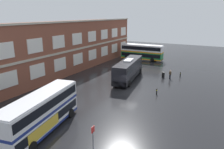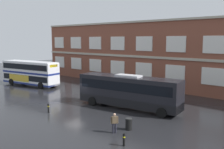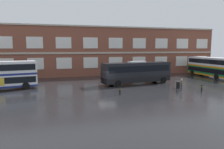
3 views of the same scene
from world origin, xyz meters
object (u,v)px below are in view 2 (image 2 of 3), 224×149
waiting_passenger (114,122)px  safety_bollard_east (124,139)px  double_decker_near (30,73)px  touring_coach (128,92)px  safety_bollard_west (48,108)px  station_litter_bin (129,124)px

waiting_passenger → safety_bollard_east: bearing=-33.4°
double_decker_near → touring_coach: (21.38, -0.38, -0.24)m
safety_bollard_west → safety_bollard_east: 11.51m
double_decker_near → station_litter_bin: 26.48m
double_decker_near → touring_coach: double_decker_near is taller
station_litter_bin → safety_bollard_east: size_ratio=1.08×
waiting_passenger → double_decker_near: bearing=164.1°
double_decker_near → safety_bollard_west: bearing=-24.6°
safety_bollard_west → double_decker_near: bearing=155.4°
safety_bollard_east → safety_bollard_west: bearing=173.5°
double_decker_near → station_litter_bin: size_ratio=10.95×
double_decker_near → station_litter_bin: double_decker_near is taller
touring_coach → waiting_passenger: bearing=-59.6°
waiting_passenger → safety_bollard_east: 2.71m
touring_coach → waiting_passenger: (4.02, -6.84, -0.98)m
station_litter_bin → touring_coach: bearing=129.0°
double_decker_near → waiting_passenger: size_ratio=6.64×
double_decker_near → touring_coach: 21.39m
double_decker_near → safety_bollard_east: (27.64, -8.70, -1.66)m
double_decker_near → safety_bollard_east: double_decker_near is taller
double_decker_near → waiting_passenger: 26.44m
safety_bollard_east → station_litter_bin: bearing=122.8°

